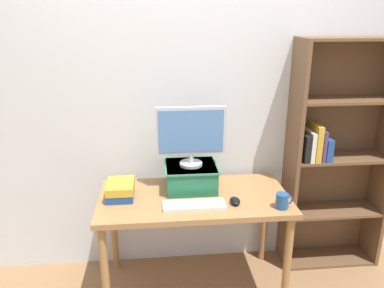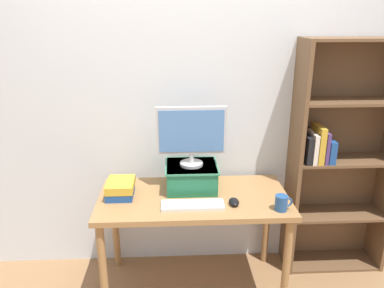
# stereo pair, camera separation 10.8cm
# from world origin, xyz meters

# --- Properties ---
(ground_plane) EXTENTS (12.00, 12.00, 0.00)m
(ground_plane) POSITION_xyz_m (0.00, 0.00, 0.00)
(ground_plane) COLOR olive
(back_wall) EXTENTS (7.00, 0.08, 2.60)m
(back_wall) POSITION_xyz_m (0.00, 0.40, 1.30)
(back_wall) COLOR silver
(back_wall) RESTS_ON ground_plane
(desk) EXTENTS (1.26, 0.63, 0.72)m
(desk) POSITION_xyz_m (0.00, 0.00, 0.64)
(desk) COLOR #9E7042
(desk) RESTS_ON ground_plane
(bookshelf_unit) EXTENTS (0.74, 0.28, 1.73)m
(bookshelf_unit) POSITION_xyz_m (1.07, 0.25, 0.88)
(bookshelf_unit) COLOR brown
(bookshelf_unit) RESTS_ON ground_plane
(riser_box) EXTENTS (0.36, 0.33, 0.17)m
(riser_box) POSITION_xyz_m (-0.01, 0.13, 0.82)
(riser_box) COLOR #1E6642
(riser_box) RESTS_ON desk
(computer_monitor) EXTENTS (0.47, 0.16, 0.41)m
(computer_monitor) POSITION_xyz_m (-0.01, 0.12, 1.12)
(computer_monitor) COLOR #B7B7BA
(computer_monitor) RESTS_ON riser_box
(keyboard) EXTENTS (0.40, 0.13, 0.02)m
(keyboard) POSITION_xyz_m (-0.01, -0.15, 0.74)
(keyboard) COLOR silver
(keyboard) RESTS_ON desk
(computer_mouse) EXTENTS (0.06, 0.10, 0.04)m
(computer_mouse) POSITION_xyz_m (0.25, -0.13, 0.74)
(computer_mouse) COLOR black
(computer_mouse) RESTS_ON desk
(book_stack) EXTENTS (0.18, 0.23, 0.10)m
(book_stack) POSITION_xyz_m (-0.49, 0.03, 0.78)
(book_stack) COLOR navy
(book_stack) RESTS_ON desk
(coffee_mug) EXTENTS (0.11, 0.08, 0.10)m
(coffee_mug) POSITION_xyz_m (0.53, -0.22, 0.77)
(coffee_mug) COLOR #234C84
(coffee_mug) RESTS_ON desk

